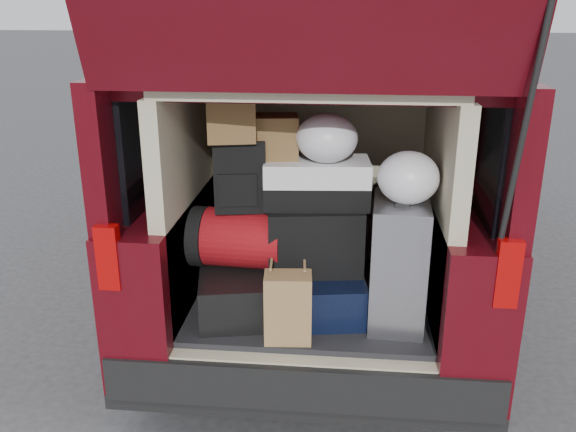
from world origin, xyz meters
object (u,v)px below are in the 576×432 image
(silver_roller, at_px, (398,262))
(red_duffel, at_px, (238,238))
(kraft_bag, at_px, (288,308))
(black_soft_case, at_px, (315,239))
(navy_hardshell, at_px, (322,292))
(black_hardshell, at_px, (241,288))
(twotone_duffel, at_px, (317,183))
(backpack, at_px, (240,175))

(silver_roller, bearing_deg, red_duffel, 177.15)
(kraft_bag, distance_m, black_soft_case, 0.42)
(navy_hardshell, xyz_separation_m, black_soft_case, (-0.05, 0.04, 0.28))
(kraft_bag, height_order, black_soft_case, black_soft_case)
(black_hardshell, height_order, navy_hardshell, black_hardshell)
(black_hardshell, bearing_deg, kraft_bag, -57.64)
(silver_roller, distance_m, twotone_duffel, 0.57)
(navy_hardshell, xyz_separation_m, backpack, (-0.43, 0.04, 0.61))
(silver_roller, distance_m, kraft_bag, 0.60)
(twotone_duffel, bearing_deg, black_hardshell, -170.99)
(kraft_bag, xyz_separation_m, twotone_duffel, (0.11, 0.39, 0.51))
(navy_hardshell, xyz_separation_m, twotone_duffel, (-0.04, 0.08, 0.57))
(black_hardshell, distance_m, backpack, 0.61)
(red_duffel, bearing_deg, backpack, 25.04)
(black_hardshell, xyz_separation_m, black_soft_case, (0.38, 0.06, 0.27))
(silver_roller, xyz_separation_m, red_duffel, (-0.82, 0.09, 0.06))
(twotone_duffel, bearing_deg, silver_roller, -22.73)
(silver_roller, bearing_deg, black_hardshell, -179.67)
(black_hardshell, relative_size, black_soft_case, 1.20)
(backpack, bearing_deg, black_soft_case, -8.25)
(black_soft_case, bearing_deg, navy_hardshell, -48.99)
(kraft_bag, bearing_deg, backpack, 124.21)
(backpack, bearing_deg, navy_hardshell, -13.97)
(black_hardshell, height_order, kraft_bag, kraft_bag)
(red_duffel, relative_size, backpack, 1.29)
(navy_hardshell, height_order, silver_roller, silver_roller)
(navy_hardshell, relative_size, black_soft_case, 1.04)
(kraft_bag, xyz_separation_m, red_duffel, (-0.29, 0.34, 0.21))
(black_hardshell, distance_m, silver_roller, 0.83)
(red_duffel, xyz_separation_m, black_soft_case, (0.40, 0.01, 0.01))
(black_hardshell, height_order, silver_roller, silver_roller)
(silver_roller, distance_m, red_duffel, 0.82)
(silver_roller, height_order, black_soft_case, silver_roller)
(silver_roller, bearing_deg, navy_hardshell, 174.38)
(backpack, bearing_deg, silver_roller, -15.92)
(red_duffel, relative_size, twotone_duffel, 0.90)
(black_hardshell, bearing_deg, backpack, 76.32)
(black_hardshell, xyz_separation_m, navy_hardshell, (0.43, 0.02, -0.01))
(navy_hardshell, distance_m, backpack, 0.75)
(navy_hardshell, height_order, twotone_duffel, twotone_duffel)
(silver_roller, relative_size, twotone_duffel, 1.22)
(red_duffel, bearing_deg, twotone_duffel, 11.10)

